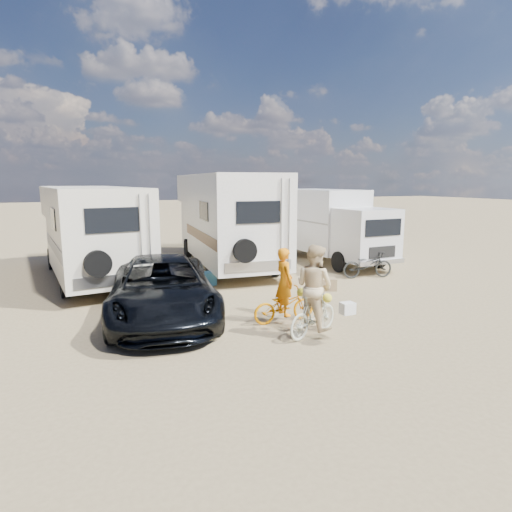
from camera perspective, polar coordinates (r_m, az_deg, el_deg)
name	(u,v)px	position (r m, az deg, el deg)	size (l,w,h in m)	color
ground	(330,319)	(10.85, 9.91, -8.27)	(140.00, 140.00, 0.00)	#99825B
rv_main	(226,221)	(17.05, -4.00, 4.69)	(2.59, 7.97, 3.63)	white
rv_left	(91,233)	(15.93, -21.17, 2.86)	(2.56, 7.83, 3.17)	beige
box_truck	(333,226)	(18.22, 10.18, 3.93)	(2.11, 6.18, 3.02)	silver
dark_suv	(162,288)	(10.86, -12.40, -4.22)	(2.49, 5.40, 1.50)	black
bike_man	(284,305)	(10.39, 3.77, -6.56)	(0.55, 1.59, 0.83)	#D47900
bike_woman	(314,315)	(9.55, 7.68, -7.76)	(0.45, 1.58, 0.95)	#B4B89E
rider_man	(284,289)	(10.28, 3.80, -4.41)	(0.60, 0.39, 1.64)	orange
rider_woman	(314,295)	(9.43, 7.74, -5.13)	(0.90, 0.70, 1.85)	beige
bike_parked	(367,265)	(15.52, 14.64, -1.12)	(0.63, 1.81, 0.95)	black
cooler	(207,279)	(14.06, -6.61, -3.06)	(0.55, 0.40, 0.44)	#29678C
crate	(328,284)	(13.62, 9.60, -3.70)	(0.47, 0.47, 0.38)	#8C734F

